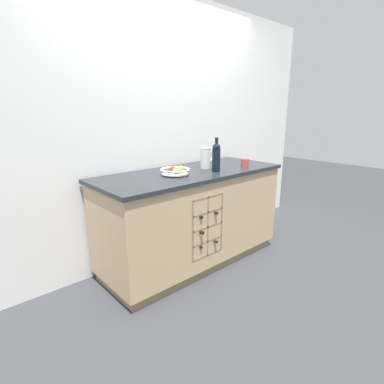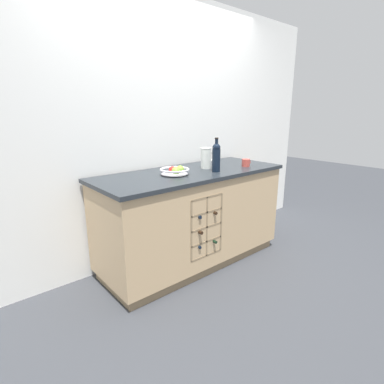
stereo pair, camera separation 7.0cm
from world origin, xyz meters
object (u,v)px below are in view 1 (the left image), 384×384
fruit_bowl (175,171)px  ceramic_mug (245,162)px  standing_wine_bottle (216,157)px  white_pitcher (206,158)px

fruit_bowl → ceramic_mug: fruit_bowl is taller
fruit_bowl → ceramic_mug: 0.81m
ceramic_mug → standing_wine_bottle: (-0.42, 0.01, 0.10)m
ceramic_mug → standing_wine_bottle: size_ratio=0.36×
ceramic_mug → standing_wine_bottle: 0.43m
fruit_bowl → standing_wine_bottle: bearing=-19.0°
fruit_bowl → standing_wine_bottle: size_ratio=0.84×
fruit_bowl → standing_wine_bottle: (0.38, -0.13, 0.10)m
fruit_bowl → white_pitcher: (0.42, 0.05, 0.07)m
fruit_bowl → white_pitcher: bearing=7.3°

